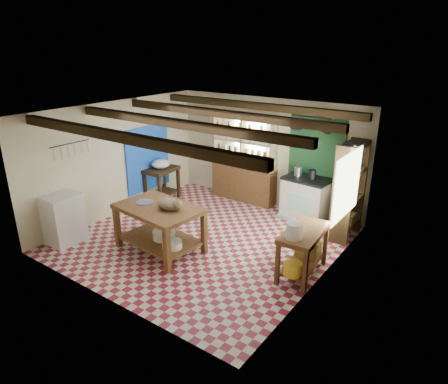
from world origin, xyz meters
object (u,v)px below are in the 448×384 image
Objects in this scene: right_counter at (303,252)px; work_table at (160,228)px; stove at (306,198)px; white_cabinet at (64,219)px; cat at (169,204)px; prep_table at (162,184)px.

work_table is at bearing -167.90° from right_counter.
stove is (1.65, 2.99, 0.04)m from work_table.
white_cabinet is at bearing -127.50° from stove.
work_table is 3.42m from stove.
work_table reaches higher than right_counter.
white_cabinet is (-1.80, -0.87, 0.05)m from work_table.
work_table is 1.59× the size of stove.
right_counter is (2.60, 0.79, -0.04)m from work_table.
stove is at bearing 66.48° from work_table.
cat reaches higher than right_counter.
cat reaches higher than white_cabinet.
prep_table is (-1.78, 1.90, -0.02)m from work_table.
cat reaches higher than prep_table.
cat is (2.03, -1.88, 0.58)m from prep_table.
right_counter is at bearing 13.46° from cat.
work_table is at bearing -178.69° from cat.
right_counter is (4.40, 1.66, -0.09)m from white_cabinet.
white_cabinet reaches higher than prep_table.
work_table is at bearing -114.65° from stove.
work_table is at bearing 25.77° from white_cabinet.
prep_table is 4.52m from right_counter.
work_table is 1.99m from white_cabinet.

